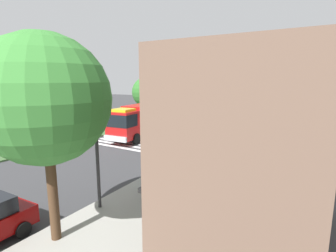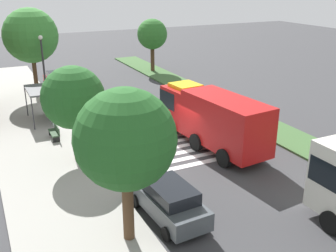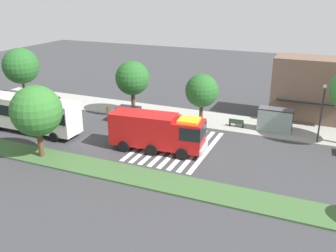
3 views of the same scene
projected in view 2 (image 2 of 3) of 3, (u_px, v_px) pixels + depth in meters
ground_plane at (183, 146)px, 25.71m from camera, size 120.00×120.00×0.00m
sidewalk at (51, 171)px, 22.24m from camera, size 60.00×5.50×0.14m
median_strip at (270, 128)px, 28.61m from camera, size 60.00×3.00×0.14m
crosswalk at (179, 143)px, 26.11m from camera, size 6.75×10.12×0.01m
fire_truck at (210, 116)px, 25.25m from camera, size 9.13×3.42×3.53m
parked_car_mid at (169, 200)px, 17.73m from camera, size 4.62×2.27×1.73m
parked_car_east at (57, 81)px, 38.40m from camera, size 4.46×2.12×1.75m
bus_stop_shelter at (42, 98)px, 29.35m from camera, size 3.50×1.40×2.46m
bench_near_shelter at (55, 132)px, 26.45m from camera, size 1.60×0.50×0.90m
street_lamp at (43, 64)px, 32.82m from camera, size 0.36×0.36×5.75m
sidewalk_tree_west at (125, 140)px, 14.92m from camera, size 3.97×3.97×6.39m
sidewalk_tree_center at (73, 98)px, 22.27m from camera, size 3.60×3.60×5.59m
sidewalk_tree_far_east at (31, 36)px, 34.23m from camera, size 4.71×4.71×7.79m
median_tree_center at (152, 34)px, 44.61m from camera, size 3.39×3.39×5.86m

